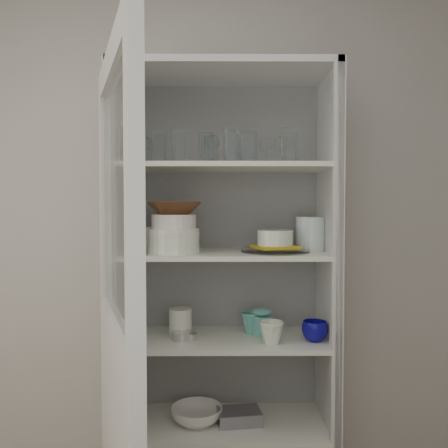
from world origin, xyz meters
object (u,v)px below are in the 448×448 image
at_px(pantry_cabinet, 224,316).
at_px(goblet_0, 145,150).
at_px(teal_jar, 262,323).
at_px(tin_box, 239,416).
at_px(mug_white, 271,333).
at_px(white_canister, 180,322).
at_px(yellow_trivet, 275,247).
at_px(cream_bowl, 174,221).
at_px(goblet_2, 265,151).
at_px(mug_teal, 252,323).
at_px(goblet_1, 212,149).
at_px(cupboard_door, 118,387).
at_px(glass_platter, 275,250).
at_px(cream_dish, 197,415).
at_px(plate_stack_back, 159,238).
at_px(mug_blue, 315,331).
at_px(measuring_cups, 182,335).
at_px(terracotta_bowl, 174,208).
at_px(grey_bowl_stack, 311,234).
at_px(goblet_3, 282,150).
at_px(plate_stack_front, 174,241).

distance_m(pantry_cabinet, goblet_0, 0.89).
xyz_separation_m(teal_jar, tin_box, (-0.11, -0.05, -0.43)).
height_order(mug_white, white_canister, white_canister).
distance_m(pantry_cabinet, teal_jar, 0.19).
relative_size(pantry_cabinet, yellow_trivet, 11.57).
relative_size(cream_bowl, teal_jar, 1.80).
distance_m(goblet_2, mug_white, 0.86).
height_order(mug_teal, mug_white, same).
height_order(goblet_1, white_canister, goblet_1).
distance_m(cupboard_door, glass_platter, 0.94).
bearing_deg(cream_dish, goblet_0, 155.04).
relative_size(goblet_0, glass_platter, 0.50).
bearing_deg(plate_stack_back, cream_bowl, -65.90).
bearing_deg(mug_blue, measuring_cups, 156.25).
distance_m(goblet_0, cream_bowl, 0.41).
xyz_separation_m(mug_teal, mug_white, (0.07, -0.18, -0.00)).
bearing_deg(mug_teal, white_canister, -154.10).
height_order(plate_stack_back, mug_teal, plate_stack_back).
distance_m(cupboard_door, goblet_2, 1.28).
xyz_separation_m(goblet_2, terracotta_bowl, (-0.43, -0.18, -0.28)).
height_order(grey_bowl_stack, mug_blue, grey_bowl_stack).
xyz_separation_m(goblet_0, goblet_3, (0.66, 0.03, 0.00)).
height_order(pantry_cabinet, cream_bowl, pantry_cabinet).
height_order(grey_bowl_stack, teal_jar, grey_bowl_stack).
xyz_separation_m(plate_stack_back, cream_dish, (0.19, -0.16, -0.82)).
bearing_deg(pantry_cabinet, goblet_1, 161.00).
xyz_separation_m(cupboard_door, grey_bowl_stack, (0.77, 0.68, 0.47)).
xyz_separation_m(cupboard_door, white_canister, (0.15, 0.67, 0.05)).
height_order(goblet_1, yellow_trivet, goblet_1).
height_order(grey_bowl_stack, tin_box, grey_bowl_stack).
xyz_separation_m(cupboard_door, glass_platter, (0.59, 0.62, 0.40)).
xyz_separation_m(terracotta_bowl, glass_platter, (0.46, 0.05, -0.19)).
xyz_separation_m(yellow_trivet, mug_blue, (0.18, -0.05, -0.38)).
relative_size(cupboard_door, cream_dish, 8.33).
distance_m(plate_stack_front, white_canister, 0.40).
xyz_separation_m(goblet_0, yellow_trivet, (0.61, -0.12, -0.46)).
xyz_separation_m(plate_stack_front, cream_dish, (0.10, 0.05, -0.82)).
bearing_deg(tin_box, cream_bowl, -170.10).
relative_size(goblet_0, cream_dish, 0.66).
xyz_separation_m(glass_platter, tin_box, (-0.16, 0.00, -0.78)).
xyz_separation_m(goblet_2, yellow_trivet, (0.03, -0.14, -0.45)).
relative_size(goblet_1, white_canister, 1.31).
bearing_deg(goblet_3, glass_platter, -107.25).
bearing_deg(measuring_cups, plate_stack_back, 124.63).
bearing_deg(goblet_2, tin_box, -134.94).
relative_size(pantry_cabinet, cupboard_door, 1.05).
relative_size(pantry_cabinet, grey_bowl_stack, 13.12).
bearing_deg(mug_teal, terracotta_bowl, -139.84).
distance_m(goblet_2, terracotta_bowl, 0.54).
relative_size(goblet_2, cream_bowl, 0.78).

